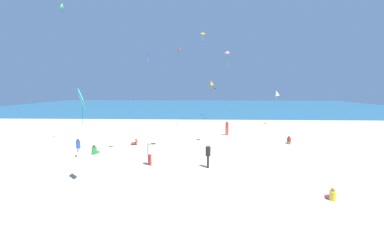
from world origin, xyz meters
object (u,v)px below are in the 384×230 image
at_px(person_0, 149,152).
at_px(kite_pink, 228,52).
at_px(kite_teal, 81,99).
at_px(kite_white, 277,93).
at_px(beach_chair_near_camera, 135,142).
at_px(person_3, 332,195).
at_px(kite_black, 214,88).
at_px(kite_orange, 211,83).
at_px(person_4, 289,141).
at_px(person_2, 95,150).
at_px(person_6, 78,147).
at_px(kite_blue, 148,56).
at_px(kite_yellow, 203,33).
at_px(person_1, 227,127).
at_px(kite_green, 62,5).
at_px(kite_red, 179,49).
at_px(person_5, 208,154).

relative_size(person_0, kite_pink, 1.09).
relative_size(kite_teal, kite_white, 1.20).
height_order(beach_chair_near_camera, person_3, person_3).
bearing_deg(person_0, kite_black, -150.95).
relative_size(kite_orange, kite_black, 1.30).
xyz_separation_m(person_4, kite_pink, (-6.53, -0.88, 8.74)).
height_order(person_2, kite_orange, kite_orange).
relative_size(person_0, kite_white, 1.03).
bearing_deg(person_6, kite_teal, -155.39).
xyz_separation_m(person_3, kite_blue, (-15.72, 27.73, 10.91)).
bearing_deg(kite_yellow, person_1, -57.53).
xyz_separation_m(person_0, person_2, (-5.39, 2.60, -0.69)).
distance_m(kite_orange, kite_pink, 23.76).
bearing_deg(kite_pink, kite_green, -179.02).
distance_m(kite_pink, kite_black, 18.41).
relative_size(beach_chair_near_camera, kite_pink, 0.43).
xyz_separation_m(person_3, kite_yellow, (-6.45, 20.16, 12.76)).
height_order(person_1, kite_black, kite_black).
relative_size(kite_yellow, kite_red, 0.75).
relative_size(person_6, kite_yellow, 1.31).
xyz_separation_m(person_1, kite_yellow, (-2.93, 4.61, 11.99)).
bearing_deg(person_5, kite_yellow, 91.27).
relative_size(kite_blue, kite_red, 0.77).
distance_m(person_0, kite_yellow, 19.94).
relative_size(person_5, kite_blue, 1.44).
xyz_separation_m(person_4, kite_white, (2.59, 12.06, 4.59)).
relative_size(kite_green, kite_blue, 1.24).
bearing_deg(kite_black, kite_green, -130.16).
distance_m(person_0, kite_blue, 25.67).
xyz_separation_m(person_2, kite_pink, (11.69, 3.47, 8.73)).
bearing_deg(kite_yellow, kite_pink, -76.26).
bearing_deg(person_0, person_2, -72.42).
height_order(kite_yellow, kite_blue, kite_yellow).
bearing_deg(person_5, beach_chair_near_camera, 139.04).
relative_size(person_4, kite_yellow, 0.68).
height_order(kite_yellow, kite_black, kite_yellow).
xyz_separation_m(beach_chair_near_camera, kite_orange, (8.75, 23.77, 6.36)).
bearing_deg(person_4, kite_yellow, -113.37).
height_order(person_4, person_5, person_5).
bearing_deg(kite_yellow, kite_orange, 82.51).
relative_size(person_4, kite_teal, 0.40).
distance_m(person_3, kite_green, 26.02).
height_order(beach_chair_near_camera, person_4, person_4).
distance_m(beach_chair_near_camera, person_2, 4.18).
xyz_separation_m(person_6, kite_teal, (3.34, -5.23, 4.14)).
height_order(person_2, person_3, person_2).
relative_size(kite_pink, kite_blue, 1.31).
bearing_deg(kite_red, person_1, -58.08).
bearing_deg(kite_red, kite_green, -120.71).
relative_size(person_4, kite_green, 0.53).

